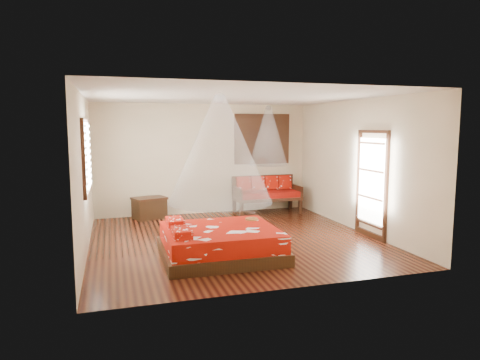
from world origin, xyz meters
name	(u,v)px	position (x,y,z in m)	size (l,w,h in m)	color
room	(234,169)	(0.00, 0.00, 1.40)	(5.54, 5.54, 2.84)	black
bed	(220,242)	(-0.56, -1.05, 0.25)	(2.01, 1.82, 0.63)	black
daybed	(266,192)	(1.56, 2.38, 0.52)	(1.71, 0.76, 0.94)	black
storage_chest	(149,208)	(-1.44, 2.45, 0.26)	(0.90, 0.78, 0.52)	black
shutter_panel	(262,139)	(1.56, 2.72, 1.90)	(1.52, 0.06, 1.32)	black
window_left	(87,156)	(-2.71, 0.20, 1.70)	(0.10, 1.74, 1.34)	black
glazed_door	(372,185)	(2.72, -0.60, 1.07)	(0.08, 1.02, 2.16)	black
wine_tray	(252,217)	(0.18, -0.57, 0.55)	(0.24, 0.24, 0.19)	brown
mosquito_net_main	(220,149)	(-0.54, -1.05, 1.85)	(1.77, 1.77, 1.80)	white
mosquito_net_daybed	(268,136)	(1.56, 2.25, 2.00)	(0.98, 0.98, 1.50)	white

